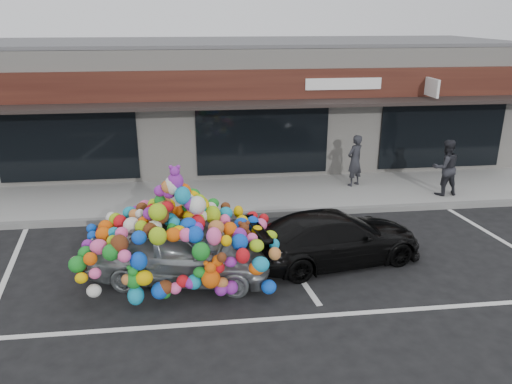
{
  "coord_description": "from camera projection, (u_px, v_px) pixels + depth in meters",
  "views": [
    {
      "loc": [
        0.94,
        -9.9,
        5.19
      ],
      "look_at": [
        2.3,
        1.4,
        1.12
      ],
      "focal_mm": 35.0,
      "sensor_mm": 36.0,
      "label": 1
    }
  ],
  "objects": [
    {
      "name": "parking_stripe_right",
      "position": [
        505.0,
        242.0,
        12.01
      ],
      "size": [
        0.73,
        4.37,
        0.01
      ],
      "primitive_type": "cube",
      "rotation": [
        0.0,
        0.0,
        0.14
      ],
      "color": "silver",
      "rests_on": "ground"
    },
    {
      "name": "pedestrian_b",
      "position": [
        445.0,
        167.0,
        14.49
      ],
      "size": [
        0.86,
        0.69,
        1.66
      ],
      "primitive_type": "imported",
      "rotation": [
        0.0,
        0.0,
        3.23
      ],
      "color": "black",
      "rests_on": "sidewalk"
    },
    {
      "name": "sidewalk",
      "position": [
        168.0,
        199.0,
        14.61
      ],
      "size": [
        26.0,
        3.0,
        0.15
      ],
      "primitive_type": "cube",
      "color": "#979691",
      "rests_on": "ground"
    },
    {
      "name": "parking_stripe_mid",
      "position": [
        284.0,
        254.0,
        11.4
      ],
      "size": [
        0.73,
        4.37,
        0.01
      ],
      "primitive_type": "cube",
      "rotation": [
        0.0,
        0.0,
        0.14
      ],
      "color": "silver",
      "rests_on": "ground"
    },
    {
      "name": "toy_car",
      "position": [
        181.0,
        243.0,
        10.14
      ],
      "size": [
        2.74,
        4.26,
        2.32
      ],
      "rotation": [
        0.0,
        0.0,
        1.37
      ],
      "color": "#A9ADB4",
      "rests_on": "ground"
    },
    {
      "name": "parking_stripe_left",
      "position": [
        9.0,
        270.0,
        10.72
      ],
      "size": [
        0.73,
        4.37,
        0.01
      ],
      "primitive_type": "cube",
      "rotation": [
        0.0,
        0.0,
        0.14
      ],
      "color": "silver",
      "rests_on": "ground"
    },
    {
      "name": "lane_line",
      "position": [
        264.0,
        320.0,
        8.97
      ],
      "size": [
        14.0,
        0.12,
        0.01
      ],
      "primitive_type": "cube",
      "color": "silver",
      "rests_on": "ground"
    },
    {
      "name": "shop_building",
      "position": [
        170.0,
        102.0,
        18.06
      ],
      "size": [
        24.0,
        7.2,
        4.31
      ],
      "color": "beige",
      "rests_on": "ground"
    },
    {
      "name": "black_sedan",
      "position": [
        335.0,
        237.0,
        10.95
      ],
      "size": [
        2.28,
        4.11,
        1.13
      ],
      "primitive_type": "imported",
      "rotation": [
        0.0,
        0.0,
        1.76
      ],
      "color": "black",
      "rests_on": "ground"
    },
    {
      "name": "pedestrian_a",
      "position": [
        355.0,
        161.0,
        15.28
      ],
      "size": [
        0.7,
        0.64,
        1.6
      ],
      "primitive_type": "imported",
      "rotation": [
        0.0,
        0.0,
        3.71
      ],
      "color": "black",
      "rests_on": "sidewalk"
    },
    {
      "name": "ground",
      "position": [
        159.0,
        266.0,
        10.9
      ],
      "size": [
        90.0,
        90.0,
        0.0
      ],
      "primitive_type": "plane",
      "color": "black",
      "rests_on": "ground"
    },
    {
      "name": "kerb",
      "position": [
        165.0,
        219.0,
        13.21
      ],
      "size": [
        26.0,
        0.18,
        0.16
      ],
      "primitive_type": "cube",
      "color": "slate",
      "rests_on": "ground"
    }
  ]
}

